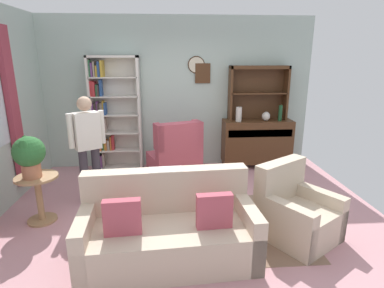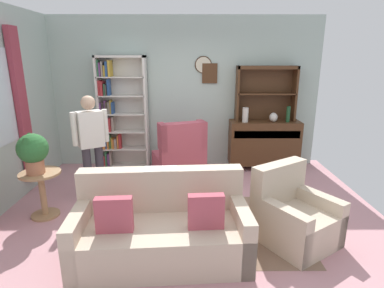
% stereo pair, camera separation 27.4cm
% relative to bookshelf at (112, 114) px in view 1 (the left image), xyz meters
% --- Properties ---
extents(ground_plane, '(5.40, 4.60, 0.02)m').
position_rel_bookshelf_xyz_m(ground_plane, '(1.25, -1.94, -1.06)').
color(ground_plane, '#C68C93').
extents(wall_back, '(5.00, 0.09, 2.80)m').
position_rel_bookshelf_xyz_m(wall_back, '(1.26, 0.19, 0.35)').
color(wall_back, '#ADC1B7').
rests_on(wall_back, ground_plane).
extents(area_rug, '(2.50, 1.71, 0.01)m').
position_rel_bookshelf_xyz_m(area_rug, '(1.45, -2.24, -1.05)').
color(area_rug, '#846651').
rests_on(area_rug, ground_plane).
extents(bookshelf, '(0.90, 0.30, 2.10)m').
position_rel_bookshelf_xyz_m(bookshelf, '(0.00, 0.00, 0.00)').
color(bookshelf, silver).
rests_on(bookshelf, ground_plane).
extents(sideboard, '(1.30, 0.45, 0.92)m').
position_rel_bookshelf_xyz_m(sideboard, '(2.73, -0.08, -0.54)').
color(sideboard, '#4C2D19').
rests_on(sideboard, ground_plane).
extents(sideboard_hutch, '(1.10, 0.26, 1.00)m').
position_rel_bookshelf_xyz_m(sideboard_hutch, '(2.73, 0.02, 0.51)').
color(sideboard_hutch, '#4C2D19').
rests_on(sideboard_hutch, sideboard).
extents(vase_tall, '(0.11, 0.11, 0.27)m').
position_rel_bookshelf_xyz_m(vase_tall, '(2.34, -0.16, 0.00)').
color(vase_tall, beige).
rests_on(vase_tall, sideboard).
extents(vase_round, '(0.15, 0.15, 0.17)m').
position_rel_bookshelf_xyz_m(vase_round, '(2.86, -0.15, -0.05)').
color(vase_round, beige).
rests_on(vase_round, sideboard).
extents(bottle_wine, '(0.07, 0.07, 0.29)m').
position_rel_bookshelf_xyz_m(bottle_wine, '(3.12, -0.17, 0.01)').
color(bottle_wine, '#194223').
rests_on(bottle_wine, sideboard).
extents(couch_floral, '(1.85, 0.97, 0.90)m').
position_rel_bookshelf_xyz_m(couch_floral, '(1.03, -2.83, -0.74)').
color(couch_floral, beige).
rests_on(couch_floral, ground_plane).
extents(armchair_floral, '(1.05, 1.06, 0.88)m').
position_rel_bookshelf_xyz_m(armchair_floral, '(2.53, -2.54, -0.76)').
color(armchair_floral, beige).
rests_on(armchair_floral, ground_plane).
extents(wingback_chair, '(1.00, 1.01, 1.05)m').
position_rel_bookshelf_xyz_m(wingback_chair, '(1.15, -0.64, -0.67)').
color(wingback_chair, '#B74C5B').
rests_on(wingback_chair, ground_plane).
extents(plant_stand, '(0.52, 0.52, 0.63)m').
position_rel_bookshelf_xyz_m(plant_stand, '(-0.63, -1.95, -0.66)').
color(plant_stand, '#A87F56').
rests_on(plant_stand, ground_plane).
extents(potted_plant_large, '(0.38, 0.38, 0.53)m').
position_rel_bookshelf_xyz_m(potted_plant_large, '(-0.66, -1.99, -0.12)').
color(potted_plant_large, '#AD6B4C').
rests_on(potted_plant_large, plant_stand).
extents(person_reading, '(0.48, 0.35, 1.56)m').
position_rel_bookshelf_xyz_m(person_reading, '(-0.10, -1.41, -0.14)').
color(person_reading, '#38333D').
rests_on(person_reading, ground_plane).
extents(coffee_table, '(0.80, 0.50, 0.42)m').
position_rel_bookshelf_xyz_m(coffee_table, '(0.95, -2.03, -0.70)').
color(coffee_table, '#4C2D19').
rests_on(coffee_table, ground_plane).
extents(book_stack, '(0.22, 0.14, 0.07)m').
position_rel_bookshelf_xyz_m(book_stack, '(1.08, -1.97, -0.60)').
color(book_stack, '#3F3833').
rests_on(book_stack, coffee_table).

